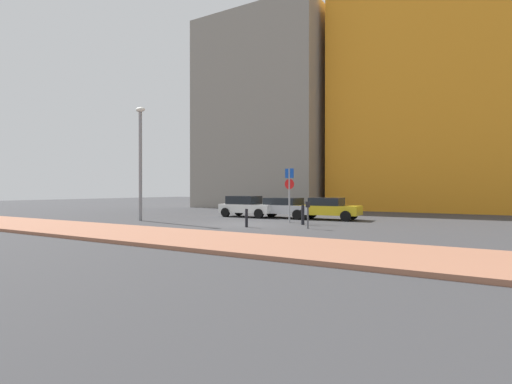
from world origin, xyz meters
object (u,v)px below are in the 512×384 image
(parking_sign_post, at_px, (289,188))
(street_lamp, at_px, (140,154))
(traffic_bollard_mid, at_px, (247,218))
(parked_car_white, at_px, (247,206))
(traffic_bollard_near, at_px, (303,215))
(parked_car_silver, at_px, (284,207))
(parking_meter, at_px, (308,211))
(parked_car_yellow, at_px, (328,208))

(parking_sign_post, xyz_separation_m, street_lamp, (-8.39, -3.58, 2.11))
(parking_sign_post, xyz_separation_m, traffic_bollard_mid, (-0.61, -3.68, -1.53))
(parked_car_white, relative_size, traffic_bollard_near, 3.68)
(parking_sign_post, bearing_deg, traffic_bollard_near, -37.49)
(parked_car_silver, height_order, parking_meter, parked_car_silver)
(parking_sign_post, xyz_separation_m, parking_meter, (2.35, -2.75, -1.13))
(parked_car_silver, relative_size, traffic_bollard_mid, 4.58)
(parked_car_white, height_order, parked_car_silver, parked_car_white)
(street_lamp, bearing_deg, traffic_bollard_mid, -0.72)
(parking_meter, relative_size, traffic_bollard_mid, 1.42)
(traffic_bollard_near, bearing_deg, traffic_bollard_mid, -125.41)
(parked_car_silver, relative_size, parking_meter, 3.22)
(parked_car_silver, xyz_separation_m, traffic_bollard_mid, (1.24, -6.66, -0.27))
(traffic_bollard_near, bearing_deg, street_lamp, -165.05)
(parked_car_white, distance_m, traffic_bollard_near, 6.80)
(parked_car_yellow, distance_m, traffic_bollard_near, 4.12)
(street_lamp, height_order, traffic_bollard_mid, street_lamp)
(street_lamp, distance_m, traffic_bollard_mid, 8.59)
(parking_meter, height_order, street_lamp, street_lamp)
(street_lamp, bearing_deg, parked_car_silver, 45.10)
(parking_sign_post, bearing_deg, parked_car_white, 150.81)
(parking_sign_post, distance_m, traffic_bollard_near, 2.18)
(parked_car_silver, relative_size, traffic_bollard_near, 3.92)
(parked_car_yellow, distance_m, parking_meter, 5.99)
(parked_car_silver, xyz_separation_m, parked_car_yellow, (3.02, 0.13, 0.00))
(parking_sign_post, relative_size, street_lamp, 0.45)
(parked_car_white, height_order, street_lamp, street_lamp)
(street_lamp, bearing_deg, parking_sign_post, 23.10)
(parked_car_silver, xyz_separation_m, street_lamp, (-6.54, -6.56, 3.37))
(parked_car_yellow, height_order, parking_meter, parked_car_yellow)
(parking_meter, xyz_separation_m, traffic_bollard_mid, (-2.96, -0.93, -0.40))
(parked_car_silver, xyz_separation_m, parking_meter, (4.20, -5.73, 0.13))
(traffic_bollard_mid, bearing_deg, parking_meter, 17.40)
(parked_car_silver, relative_size, parked_car_yellow, 1.03)
(parking_meter, bearing_deg, parked_car_white, 142.48)
(traffic_bollard_near, bearing_deg, parked_car_white, 148.83)
(parked_car_silver, distance_m, traffic_bollard_mid, 6.78)
(parked_car_silver, distance_m, street_lamp, 9.86)
(parked_car_white, bearing_deg, traffic_bollard_mid, -57.79)
(parked_car_silver, height_order, parking_sign_post, parking_sign_post)
(parked_car_yellow, relative_size, parking_meter, 3.12)
(parking_sign_post, height_order, traffic_bollard_mid, parking_sign_post)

